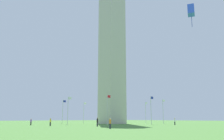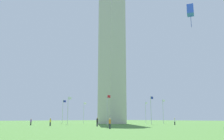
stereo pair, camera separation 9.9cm
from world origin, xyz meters
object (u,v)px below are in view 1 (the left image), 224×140
flagpole_n (146,111)px  person_orange_shirt (110,123)px  flagpole_se (63,110)px  flagpole_s (68,109)px  flagpole_w (151,109)px  flagpole_nw (163,110)px  person_yellow_shirt (50,122)px  kite_blue_box (191,10)px  flagpole_sw (107,108)px  flagpole_ne (115,112)px  person_purple_shirt (31,122)px  flagpole_e (84,111)px  person_white_shirt (175,121)px  person_black_shirt (97,122)px  obelisk_monument (112,34)px

flagpole_n → person_orange_shirt: bearing=-145.5°
flagpole_se → person_orange_shirt: 40.63m
flagpole_s → flagpole_w: 22.36m
flagpole_nw → person_yellow_shirt: flagpole_nw is taller
flagpole_w → kite_blue_box: bearing=-134.7°
flagpole_sw → flagpole_w: (11.18, -4.63, 0.00)m
flagpole_nw → kite_blue_box: size_ratio=3.34×
flagpole_nw → flagpole_ne: bearing=90.0°
person_purple_shirt → flagpole_w: bearing=-37.8°
flagpole_e → flagpole_sw: size_ratio=1.00×
flagpole_nw → person_orange_shirt: 38.74m
flagpole_se → person_purple_shirt: size_ratio=4.69×
flagpole_n → person_purple_shirt: (-41.67, 0.07, -3.34)m
flagpole_ne → person_white_shirt: 32.95m
person_yellow_shirt → person_black_shirt: size_ratio=0.95×
flagpole_ne → flagpole_sw: bearing=-135.0°
flagpole_se → person_purple_shirt: bearing=-142.9°
obelisk_monument → person_yellow_shirt: 38.46m
obelisk_monument → flagpole_s: 29.83m
flagpole_ne → flagpole_e: same height
obelisk_monument → kite_blue_box: obelisk_monument is taller
obelisk_monument → flagpole_ne: obelisk_monument is taller
flagpole_sw → kite_blue_box: bearing=-118.4°
flagpole_w → person_white_shirt: size_ratio=4.26×
person_purple_shirt → flagpole_e: bearing=25.1°
person_purple_shirt → kite_blue_box: (-4.29, -46.36, 10.70)m
person_black_shirt → flagpole_ne: bearing=9.9°
person_orange_shirt → person_white_shirt: person_white_shirt is taller
flagpole_sw → flagpole_s: bearing=112.5°
flagpole_w → person_orange_shirt: 26.71m
flagpole_n → flagpole_ne: (-4.63, 11.18, 0.00)m
flagpole_e → flagpole_s: bearing=-135.0°
flagpole_w → person_purple_shirt: (-25.86, 15.88, -3.34)m
flagpole_ne → person_white_shirt: bearing=-103.9°
flagpole_se → person_white_shirt: bearing=-65.5°
flagpole_sw → flagpole_w: size_ratio=1.00×
person_white_shirt → person_orange_shirt: bearing=75.8°
flagpole_se → person_purple_shirt: 18.71m
flagpole_nw → person_yellow_shirt: size_ratio=4.41×
flagpole_nw → person_white_shirt: size_ratio=4.26×
flagpole_w → person_orange_shirt: (-23.91, -11.45, -3.29)m
flagpole_nw → person_purple_shirt: bearing=163.1°
flagpole_se → person_white_shirt: flagpole_se is taller
flagpole_s → person_purple_shirt: bearing=179.6°
kite_blue_box → flagpole_sw: bearing=61.6°
flagpole_w → flagpole_s: bearing=135.0°
obelisk_monument → kite_blue_box: 58.07m
flagpole_s → person_white_shirt: (19.14, -20.66, -3.26)m
flagpole_se → obelisk_monument: bearing=-45.2°
flagpole_ne → person_orange_shirt: (-35.09, -38.45, -3.29)m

